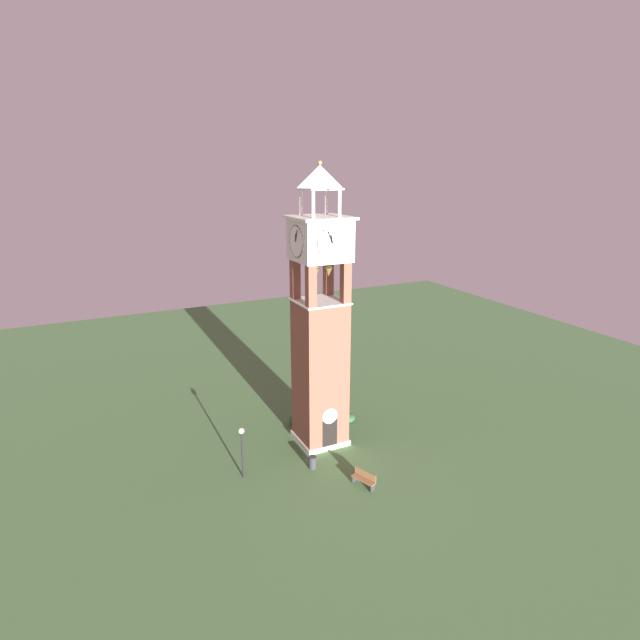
% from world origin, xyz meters
% --- Properties ---
extents(ground, '(80.00, 80.00, 0.00)m').
position_xyz_m(ground, '(0.00, 0.00, 0.00)').
color(ground, '#476B3D').
extents(clock_tower, '(3.61, 3.61, 19.02)m').
position_xyz_m(clock_tower, '(-0.00, -0.00, 7.96)').
color(clock_tower, brown).
rests_on(clock_tower, ground).
extents(park_bench, '(0.98, 1.65, 0.95)m').
position_xyz_m(park_bench, '(-0.03, -6.14, 0.48)').
color(park_bench, brown).
rests_on(park_bench, ground).
extents(lamp_post, '(0.36, 0.36, 3.40)m').
position_xyz_m(lamp_post, '(-6.34, -2.04, 2.40)').
color(lamp_post, black).
rests_on(lamp_post, ground).
extents(trash_bin, '(0.52, 0.52, 0.80)m').
position_xyz_m(trash_bin, '(-2.00, -2.97, 0.40)').
color(trash_bin, '#2D2D33').
rests_on(trash_bin, ground).
extents(shrub_near_entry, '(1.03, 1.03, 0.75)m').
position_xyz_m(shrub_near_entry, '(-0.62, 2.87, 0.38)').
color(shrub_near_entry, '#28562D').
rests_on(shrub_near_entry, ground).
extents(shrub_left_of_tower, '(1.27, 1.27, 0.65)m').
position_xyz_m(shrub_left_of_tower, '(3.03, 1.56, 0.33)').
color(shrub_left_of_tower, '#28562D').
rests_on(shrub_left_of_tower, ground).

